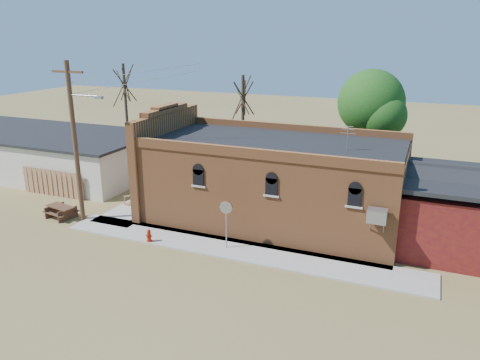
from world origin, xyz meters
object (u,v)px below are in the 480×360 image
at_px(fire_hydrant, 149,235).
at_px(trash_barrel, 137,210).
at_px(picnic_table, 61,210).
at_px(utility_pole, 75,139).
at_px(brick_bar, 269,180).
at_px(stop_sign, 226,212).

distance_m(fire_hydrant, trash_barrel, 3.59).
bearing_deg(trash_barrel, picnic_table, -159.12).
bearing_deg(utility_pole, trash_barrel, 26.69).
height_order(trash_barrel, picnic_table, trash_barrel).
bearing_deg(fire_hydrant, trash_barrel, 113.59).
relative_size(utility_pole, fire_hydrant, 13.75).
bearing_deg(brick_bar, fire_hydrant, -129.69).
bearing_deg(brick_bar, stop_sign, -97.28).
bearing_deg(picnic_table, stop_sign, 10.33).
bearing_deg(utility_pole, brick_bar, 23.69).
relative_size(stop_sign, picnic_table, 1.28).
xyz_separation_m(fire_hydrant, stop_sign, (3.97, 0.88, 1.57)).
height_order(brick_bar, picnic_table, brick_bar).
bearing_deg(fire_hydrant, brick_bar, 29.64).
bearing_deg(trash_barrel, stop_sign, -14.59).
relative_size(brick_bar, utility_pole, 1.82).
height_order(stop_sign, trash_barrel, stop_sign).
distance_m(utility_pole, fire_hydrant, 6.92).
bearing_deg(stop_sign, brick_bar, 98.08).
relative_size(brick_bar, picnic_table, 8.50).
xyz_separation_m(brick_bar, picnic_table, (-11.23, -4.52, -1.87)).
xyz_separation_m(utility_pole, stop_sign, (9.20, -0.32, -2.79)).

